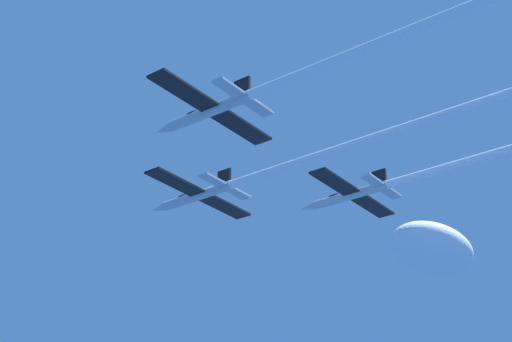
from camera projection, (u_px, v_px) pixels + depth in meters
jet_lead at (325, 154)px, 78.00m from camera, size 15.75×56.01×2.61m
jet_left_wing at (365, 49)px, 64.09m from camera, size 15.75×55.51×2.61m
jet_right_wing at (494, 154)px, 80.72m from camera, size 15.75×56.83×2.61m
cloud_wispy at (433, 249)px, 126.57m from camera, size 20.11×11.06×7.04m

